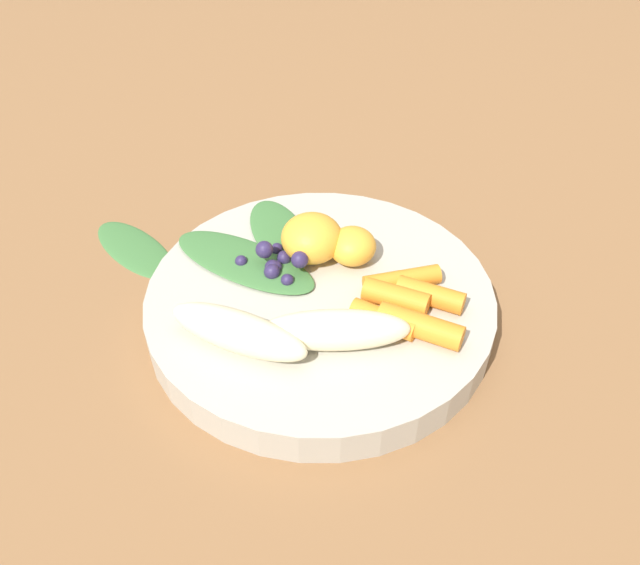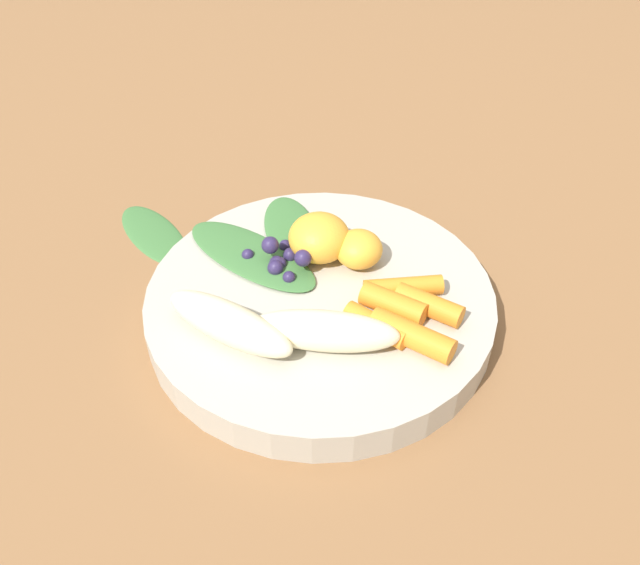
% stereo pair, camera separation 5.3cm
% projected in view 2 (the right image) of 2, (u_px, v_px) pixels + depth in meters
% --- Properties ---
extents(ground_plane, '(2.40, 2.40, 0.00)m').
position_uv_depth(ground_plane, '(320.00, 317.00, 0.56)').
color(ground_plane, brown).
extents(bowl, '(0.28, 0.28, 0.03)m').
position_uv_depth(bowl, '(320.00, 305.00, 0.55)').
color(bowl, '#B2AD9E').
rests_on(bowl, ground_plane).
extents(banana_peeled_left, '(0.06, 0.11, 0.03)m').
position_uv_depth(banana_peeled_left, '(324.00, 331.00, 0.48)').
color(banana_peeled_left, beige).
rests_on(banana_peeled_left, bowl).
extents(banana_peeled_right, '(0.10, 0.10, 0.03)m').
position_uv_depth(banana_peeled_right, '(229.00, 323.00, 0.49)').
color(banana_peeled_right, beige).
rests_on(banana_peeled_right, bowl).
extents(orange_segment_near, '(0.05, 0.05, 0.04)m').
position_uv_depth(orange_segment_near, '(319.00, 238.00, 0.56)').
color(orange_segment_near, '#F4A833').
rests_on(orange_segment_near, bowl).
extents(orange_segment_far, '(0.04, 0.04, 0.03)m').
position_uv_depth(orange_segment_far, '(359.00, 249.00, 0.55)').
color(orange_segment_far, '#F4A833').
rests_on(orange_segment_far, bowl).
extents(carrot_front, '(0.05, 0.05, 0.02)m').
position_uv_depth(carrot_front, '(376.00, 325.00, 0.50)').
color(carrot_front, orange).
rests_on(carrot_front, bowl).
extents(carrot_mid_left, '(0.06, 0.06, 0.02)m').
position_uv_depth(carrot_mid_left, '(412.00, 335.00, 0.49)').
color(carrot_mid_left, orange).
rests_on(carrot_mid_left, bowl).
extents(carrot_mid_right, '(0.05, 0.05, 0.02)m').
position_uv_depth(carrot_mid_right, '(393.00, 304.00, 0.51)').
color(carrot_mid_right, orange).
rests_on(carrot_mid_right, bowl).
extents(carrot_rear, '(0.05, 0.05, 0.02)m').
position_uv_depth(carrot_rear, '(429.00, 305.00, 0.51)').
color(carrot_rear, orange).
rests_on(carrot_rear, bowl).
extents(carrot_small, '(0.02, 0.06, 0.02)m').
position_uv_depth(carrot_small, '(403.00, 287.00, 0.53)').
color(carrot_small, orange).
rests_on(carrot_small, bowl).
extents(blueberry_pile, '(0.05, 0.06, 0.03)m').
position_uv_depth(blueberry_pile, '(281.00, 258.00, 0.55)').
color(blueberry_pile, '#2D234C').
rests_on(blueberry_pile, bowl).
extents(kale_leaf_left, '(0.11, 0.05, 0.01)m').
position_uv_depth(kale_leaf_left, '(291.00, 230.00, 0.59)').
color(kale_leaf_left, '#3D7038').
rests_on(kale_leaf_left, bowl).
extents(kale_leaf_right, '(0.14, 0.13, 0.01)m').
position_uv_depth(kale_leaf_right, '(251.00, 255.00, 0.57)').
color(kale_leaf_right, '#3D7038').
rests_on(kale_leaf_right, bowl).
extents(kale_leaf_stray, '(0.12, 0.09, 0.01)m').
position_uv_depth(kale_leaf_stray, '(153.00, 232.00, 0.64)').
color(kale_leaf_stray, '#3D7038').
rests_on(kale_leaf_stray, ground_plane).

